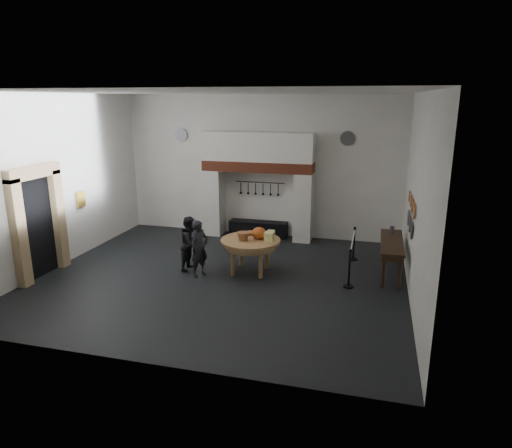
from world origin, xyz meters
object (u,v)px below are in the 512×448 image
(iron_range, at_px, (258,229))
(barrier_post_far, at_px, (354,244))
(visitor_near, at_px, (199,249))
(work_table, at_px, (250,241))
(barrier_post_near, at_px, (349,269))
(side_table, at_px, (392,242))
(visitor_far, at_px, (191,243))

(iron_range, xyz_separation_m, barrier_post_far, (3.13, -1.53, 0.20))
(barrier_post_far, bearing_deg, iron_range, 153.97)
(iron_range, xyz_separation_m, visitor_near, (-0.56, -3.75, 0.48))
(work_table, relative_size, barrier_post_near, 1.71)
(side_table, bearing_deg, work_table, -168.58)
(visitor_near, relative_size, side_table, 0.66)
(iron_range, relative_size, side_table, 0.86)
(side_table, distance_m, barrier_post_near, 1.53)
(visitor_far, height_order, side_table, visitor_far)
(visitor_far, bearing_deg, side_table, -73.65)
(visitor_near, height_order, visitor_far, visitor_near)
(iron_range, distance_m, visitor_near, 3.82)
(work_table, bearing_deg, visitor_far, -172.05)
(visitor_near, xyz_separation_m, barrier_post_far, (3.70, 2.22, -0.28))
(work_table, height_order, barrier_post_near, barrier_post_near)
(iron_range, bearing_deg, barrier_post_near, -48.41)
(work_table, bearing_deg, side_table, 11.42)
(iron_range, distance_m, side_table, 4.80)
(side_table, height_order, barrier_post_far, same)
(work_table, distance_m, side_table, 3.57)
(barrier_post_near, relative_size, barrier_post_far, 1.00)
(iron_range, height_order, visitor_far, visitor_far)
(barrier_post_far, bearing_deg, visitor_far, -156.04)
(iron_range, height_order, work_table, work_table)
(side_table, relative_size, barrier_post_near, 2.44)
(work_table, height_order, visitor_near, visitor_near)
(barrier_post_near, bearing_deg, visitor_near, -176.59)
(work_table, relative_size, barrier_post_far, 1.71)
(iron_range, xyz_separation_m, barrier_post_near, (3.13, -3.53, 0.20))
(visitor_near, distance_m, visitor_far, 0.57)
(work_table, relative_size, visitor_near, 1.06)
(iron_range, height_order, barrier_post_near, barrier_post_near)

